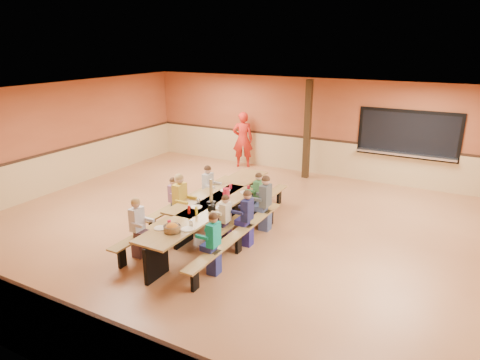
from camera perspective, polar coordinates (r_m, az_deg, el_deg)
The scene contains 23 objects.
ground at distance 9.68m, azimuth 0.69°, elevation -6.78°, with size 12.00×12.00×0.00m, color #9D613B.
room_envelope at distance 9.41m, azimuth 0.70°, elevation -2.97°, with size 12.04×10.04×3.02m.
kitchen_pass_through at distance 13.08m, azimuth 21.48°, elevation 5.45°, with size 2.78×0.28×1.38m.
structural_post at distance 13.16m, azimuth 8.98°, elevation 6.61°, with size 0.18×0.18×3.00m, color black.
cafeteria_table_main at distance 8.92m, azimuth -4.88°, elevation -5.41°, with size 1.91×3.70×0.74m.
cafeteria_table_second at distance 10.14m, azimuth -2.51°, elevation -2.40°, with size 1.91×3.70×0.74m.
seated_child_white_left at distance 8.59m, azimuth -13.50°, elevation -6.27°, with size 0.37×0.30×1.21m, color silver, non-canonical shape.
seated_adult_yellow at distance 9.56m, azimuth -7.99°, elevation -3.06°, with size 0.42×0.34×1.31m, color gold, non-canonical shape.
seated_child_grey_left at distance 10.46m, azimuth -4.28°, elevation -1.35°, with size 0.37×0.30×1.20m, color #B1B1B1, non-canonical shape.
seated_child_teal_right at distance 7.78m, azimuth -3.54°, elevation -8.57°, with size 0.35×0.29×1.18m, color #0FA18D, non-canonical shape.
seated_child_navy_right at distance 8.80m, azimuth 0.96°, elevation -5.18°, with size 0.36×0.30×1.20m, color #1D2050, non-canonical shape.
seated_child_char_right at distance 9.51m, azimuth 3.40°, elevation -3.17°, with size 0.39×0.32×1.26m, color #454C4D, non-canonical shape.
seated_child_purple_sec at distance 9.99m, azimuth -8.82°, elevation -2.78°, with size 0.32×0.26×1.10m, color #89557A, non-canonical shape.
seated_child_green_sec at distance 10.01m, azimuth 2.47°, elevation -2.33°, with size 0.35×0.28×1.16m, color #3B8145, non-canonical shape.
seated_child_tan_sec at distance 8.78m, azimuth -1.93°, elevation -5.53°, with size 0.32×0.26×1.11m, color beige, non-canonical shape.
standing_woman at distance 14.33m, azimuth 0.36°, elevation 5.43°, with size 0.68×0.44×1.86m, color red.
punch_pitcher at distance 9.50m, azimuth -1.85°, elevation -1.75°, with size 0.16×0.16×0.22m, color red.
chip_bowl at distance 7.95m, azimuth -9.04°, elevation -6.35°, with size 0.32×0.32×0.15m, color orange, non-canonical shape.
napkin_dispenser at distance 8.80m, azimuth -3.79°, elevation -3.74°, with size 0.10×0.14×0.13m, color black.
condiment_mustard at distance 8.64m, azimuth -5.85°, elevation -4.08°, with size 0.06×0.06×0.17m, color yellow.
condiment_ketchup at distance 8.71m, azimuth -6.82°, elevation -3.94°, with size 0.06×0.06×0.17m, color #B2140F.
table_paddle at distance 9.14m, azimuth -3.85°, elevation -2.43°, with size 0.16×0.16×0.56m.
place_settings at distance 8.82m, azimuth -4.93°, elevation -3.81°, with size 0.65×3.30×0.11m, color beige, non-canonical shape.
Camera 1 is at (4.09, -7.77, 4.08)m, focal length 32.00 mm.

